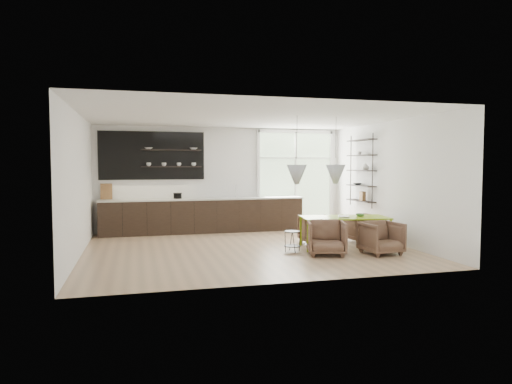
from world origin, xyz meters
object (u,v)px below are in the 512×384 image
armchair_front_left (326,238)px  armchair_front_right (381,238)px  dining_table (345,219)px  armchair_back_left (316,229)px  wire_stool (292,238)px  armchair_back_right (361,228)px

armchair_front_left → armchair_front_right: (1.14, -0.22, -0.02)m
dining_table → armchair_back_left: dining_table is taller
armchair_front_right → wire_stool: armchair_front_right is taller
armchair_back_left → armchair_back_right: 1.13m
armchair_back_right → wire_stool: armchair_back_right is taller
armchair_back_right → armchair_front_right: (-0.32, -1.51, 0.01)m
armchair_front_right → armchair_back_right: bearing=72.1°
armchair_back_right → armchair_front_left: 1.95m
armchair_back_left → armchair_front_right: size_ratio=0.98×
armchair_front_left → wire_stool: size_ratio=1.75×
armchair_back_right → armchair_front_left: bearing=32.7°
dining_table → armchair_back_left: (-0.38, 0.76, -0.32)m
armchair_back_left → wire_stool: size_ratio=1.65×
armchair_front_right → dining_table: bearing=111.1°
armchair_back_left → armchair_front_right: 1.80m
dining_table → armchair_back_right: size_ratio=2.75×
armchair_back_left → armchair_front_left: 1.43m
wire_stool → armchair_front_right: bearing=-22.7°
armchair_back_left → armchair_front_left: bearing=81.4°
armchair_back_left → armchair_back_right: (1.13, -0.10, 0.00)m
armchair_back_left → dining_table: bearing=121.1°
armchair_back_left → armchair_back_right: same height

